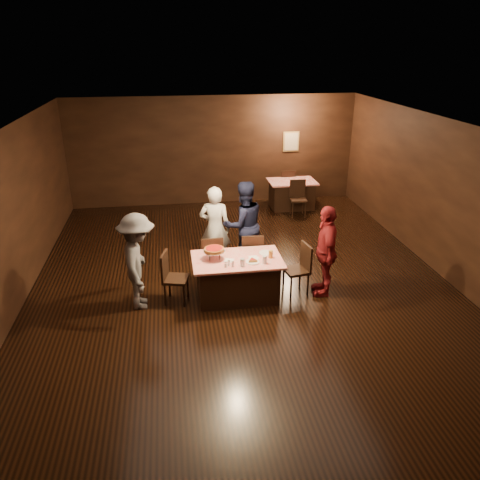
% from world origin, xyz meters
% --- Properties ---
extents(room, '(10.00, 10.04, 3.02)m').
position_xyz_m(room, '(0.00, 0.01, 2.14)').
color(room, black).
rests_on(room, ground).
extents(main_table, '(1.60, 1.00, 0.77)m').
position_xyz_m(main_table, '(-0.17, -0.52, 0.39)').
color(main_table, red).
rests_on(main_table, ground).
extents(back_table, '(1.30, 0.90, 0.77)m').
position_xyz_m(back_table, '(2.07, 4.19, 0.39)').
color(back_table, '#B20E0B').
rests_on(back_table, ground).
extents(chair_far_left, '(0.45, 0.45, 0.95)m').
position_xyz_m(chair_far_left, '(-0.57, 0.23, 0.47)').
color(chair_far_left, black).
rests_on(chair_far_left, ground).
extents(chair_far_right, '(0.45, 0.45, 0.95)m').
position_xyz_m(chair_far_right, '(0.23, 0.23, 0.47)').
color(chair_far_right, black).
rests_on(chair_far_right, ground).
extents(chair_end_left, '(0.51, 0.51, 0.95)m').
position_xyz_m(chair_end_left, '(-1.27, -0.52, 0.47)').
color(chair_end_left, black).
rests_on(chair_end_left, ground).
extents(chair_end_right, '(0.49, 0.49, 0.95)m').
position_xyz_m(chair_end_right, '(0.93, -0.52, 0.47)').
color(chair_end_right, black).
rests_on(chair_end_right, ground).
extents(chair_back_near, '(0.46, 0.46, 0.95)m').
position_xyz_m(chair_back_near, '(2.07, 3.49, 0.47)').
color(chair_back_near, black).
rests_on(chair_back_near, ground).
extents(chair_back_far, '(0.43, 0.43, 0.95)m').
position_xyz_m(chair_back_far, '(2.07, 4.79, 0.47)').
color(chair_back_far, black).
rests_on(chair_back_far, ground).
extents(diner_white_jacket, '(0.72, 0.57, 1.74)m').
position_xyz_m(diner_white_jacket, '(-0.43, 0.77, 0.87)').
color(diner_white_jacket, silver).
rests_on(diner_white_jacket, ground).
extents(diner_navy_hoodie, '(1.03, 0.90, 1.81)m').
position_xyz_m(diner_navy_hoodie, '(0.15, 0.77, 0.91)').
color(diner_navy_hoodie, black).
rests_on(diner_navy_hoodie, ground).
extents(diner_grey_knit, '(0.66, 1.12, 1.72)m').
position_xyz_m(diner_grey_knit, '(-1.89, -0.56, 0.86)').
color(diner_grey_knit, '#58585D').
rests_on(diner_grey_knit, ground).
extents(diner_red_shirt, '(0.60, 1.06, 1.71)m').
position_xyz_m(diner_red_shirt, '(1.43, -0.61, 0.86)').
color(diner_red_shirt, maroon).
rests_on(diner_red_shirt, ground).
extents(pizza_stand, '(0.38, 0.38, 0.22)m').
position_xyz_m(pizza_stand, '(-0.57, -0.47, 0.95)').
color(pizza_stand, black).
rests_on(pizza_stand, main_table).
extents(plate_with_slice, '(0.25, 0.25, 0.06)m').
position_xyz_m(plate_with_slice, '(0.08, -0.70, 0.80)').
color(plate_with_slice, white).
rests_on(plate_with_slice, main_table).
extents(plate_empty, '(0.25, 0.25, 0.01)m').
position_xyz_m(plate_empty, '(0.38, -0.37, 0.78)').
color(plate_empty, white).
rests_on(plate_empty, main_table).
extents(glass_front_left, '(0.08, 0.08, 0.14)m').
position_xyz_m(glass_front_left, '(-0.12, -0.82, 0.84)').
color(glass_front_left, silver).
rests_on(glass_front_left, main_table).
extents(glass_front_right, '(0.08, 0.08, 0.14)m').
position_xyz_m(glass_front_right, '(0.28, -0.77, 0.84)').
color(glass_front_right, silver).
rests_on(glass_front_right, main_table).
extents(glass_amber, '(0.08, 0.08, 0.14)m').
position_xyz_m(glass_amber, '(0.43, -0.57, 0.84)').
color(glass_amber, '#BF7F26').
rests_on(glass_amber, main_table).
extents(condiments, '(0.17, 0.10, 0.09)m').
position_xyz_m(condiments, '(-0.35, -0.80, 0.82)').
color(condiments, silver).
rests_on(condiments, main_table).
extents(napkin_center, '(0.19, 0.19, 0.01)m').
position_xyz_m(napkin_center, '(0.13, -0.52, 0.77)').
color(napkin_center, white).
rests_on(napkin_center, main_table).
extents(napkin_left, '(0.21, 0.21, 0.01)m').
position_xyz_m(napkin_left, '(-0.32, -0.57, 0.77)').
color(napkin_left, white).
rests_on(napkin_left, main_table).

